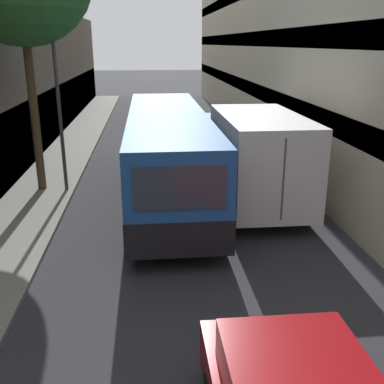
% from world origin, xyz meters
% --- Properties ---
extents(ground_plane, '(150.00, 150.00, 0.00)m').
position_xyz_m(ground_plane, '(0.00, 15.00, 0.00)').
color(ground_plane, '#2B2B30').
extents(sidewalk_left, '(2.25, 60.00, 0.13)m').
position_xyz_m(sidewalk_left, '(-4.83, 15.00, 0.06)').
color(sidewalk_left, gray).
rests_on(sidewalk_left, ground_plane).
extents(building_right_apartment, '(2.40, 60.00, 11.03)m').
position_xyz_m(building_right_apartment, '(5.45, 15.00, 5.49)').
color(building_right_apartment, '#B7AD93').
rests_on(building_right_apartment, ground_plane).
extents(bus, '(2.49, 11.28, 2.87)m').
position_xyz_m(bus, '(-0.43, 14.97, 1.53)').
color(bus, '#1E519E').
rests_on(bus, ground_plane).
extents(box_truck, '(2.35, 7.02, 2.96)m').
position_xyz_m(box_truck, '(2.33, 14.25, 1.60)').
color(box_truck, silver).
rests_on(box_truck, ground_plane).
extents(street_lamp, '(0.36, 0.80, 7.24)m').
position_xyz_m(street_lamp, '(-3.96, 15.58, 5.10)').
color(street_lamp, '#38383D').
rests_on(street_lamp, sidewalk_left).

